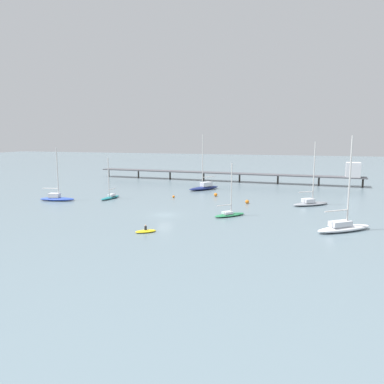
{
  "coord_description": "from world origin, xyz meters",
  "views": [
    {
      "loc": [
        22.26,
        -60.27,
        14.0
      ],
      "look_at": [
        0.0,
        17.19,
        1.5
      ],
      "focal_mm": 34.89,
      "sensor_mm": 36.0,
      "label": 1
    }
  ],
  "objects_px": {
    "sailboat_white": "(344,226)",
    "mooring_buoy_mid": "(174,197)",
    "dinghy_yellow": "(146,231)",
    "sailboat_teal": "(110,196)",
    "mooring_buoy_far": "(216,195)",
    "sailboat_green": "(229,213)",
    "pier": "(263,172)",
    "sailboat_blue": "(57,197)",
    "sailboat_navy": "(204,187)",
    "mooring_buoy_inner": "(247,202)",
    "sailboat_gray": "(310,202)"
  },
  "relations": [
    {
      "from": "sailboat_teal",
      "to": "sailboat_navy",
      "type": "bearing_deg",
      "value": 48.56
    },
    {
      "from": "sailboat_green",
      "to": "sailboat_teal",
      "type": "relative_size",
      "value": 1.01
    },
    {
      "from": "mooring_buoy_mid",
      "to": "sailboat_teal",
      "type": "bearing_deg",
      "value": -158.85
    },
    {
      "from": "sailboat_gray",
      "to": "mooring_buoy_mid",
      "type": "distance_m",
      "value": 29.03
    },
    {
      "from": "sailboat_white",
      "to": "mooring_buoy_mid",
      "type": "xyz_separation_m",
      "value": [
        -33.13,
        20.6,
        -0.53
      ]
    },
    {
      "from": "mooring_buoy_inner",
      "to": "mooring_buoy_mid",
      "type": "bearing_deg",
      "value": 171.52
    },
    {
      "from": "sailboat_white",
      "to": "mooring_buoy_far",
      "type": "relative_size",
      "value": 17.24
    },
    {
      "from": "sailboat_teal",
      "to": "mooring_buoy_far",
      "type": "relative_size",
      "value": 11.3
    },
    {
      "from": "sailboat_green",
      "to": "mooring_buoy_inner",
      "type": "bearing_deg",
      "value": 83.95
    },
    {
      "from": "sailboat_gray",
      "to": "mooring_buoy_inner",
      "type": "height_order",
      "value": "sailboat_gray"
    },
    {
      "from": "mooring_buoy_far",
      "to": "sailboat_blue",
      "type": "bearing_deg",
      "value": -154.88
    },
    {
      "from": "pier",
      "to": "dinghy_yellow",
      "type": "relative_size",
      "value": 24.6
    },
    {
      "from": "sailboat_green",
      "to": "sailboat_blue",
      "type": "bearing_deg",
      "value": 172.6
    },
    {
      "from": "sailboat_teal",
      "to": "sailboat_blue",
      "type": "distance_m",
      "value": 11.16
    },
    {
      "from": "pier",
      "to": "mooring_buoy_far",
      "type": "xyz_separation_m",
      "value": [
        -7.96,
        -26.8,
        -2.79
      ]
    },
    {
      "from": "sailboat_green",
      "to": "sailboat_teal",
      "type": "height_order",
      "value": "sailboat_green"
    },
    {
      "from": "mooring_buoy_far",
      "to": "sailboat_white",
      "type": "bearing_deg",
      "value": -45.62
    },
    {
      "from": "sailboat_blue",
      "to": "sailboat_navy",
      "type": "xyz_separation_m",
      "value": [
        26.39,
        23.95,
        0.14
      ]
    },
    {
      "from": "sailboat_green",
      "to": "sailboat_white",
      "type": "distance_m",
      "value": 18.61
    },
    {
      "from": "mooring_buoy_mid",
      "to": "dinghy_yellow",
      "type": "bearing_deg",
      "value": -78.99
    },
    {
      "from": "sailboat_gray",
      "to": "dinghy_yellow",
      "type": "distance_m",
      "value": 36.68
    },
    {
      "from": "sailboat_green",
      "to": "dinghy_yellow",
      "type": "bearing_deg",
      "value": -124.91
    },
    {
      "from": "mooring_buoy_far",
      "to": "mooring_buoy_inner",
      "type": "bearing_deg",
      "value": -40.73
    },
    {
      "from": "pier",
      "to": "sailboat_navy",
      "type": "xyz_separation_m",
      "value": [
        -12.95,
        -17.56,
        -2.35
      ]
    },
    {
      "from": "pier",
      "to": "sailboat_white",
      "type": "xyz_separation_m",
      "value": [
        16.59,
        -51.88,
        -2.38
      ]
    },
    {
      "from": "mooring_buoy_far",
      "to": "sailboat_teal",
      "type": "bearing_deg",
      "value": -156.2
    },
    {
      "from": "sailboat_green",
      "to": "sailboat_blue",
      "type": "relative_size",
      "value": 0.81
    },
    {
      "from": "sailboat_green",
      "to": "mooring_buoy_far",
      "type": "relative_size",
      "value": 11.38
    },
    {
      "from": "pier",
      "to": "mooring_buoy_far",
      "type": "distance_m",
      "value": 28.09
    },
    {
      "from": "pier",
      "to": "sailboat_blue",
      "type": "xyz_separation_m",
      "value": [
        -39.34,
        -41.51,
        -2.49
      ]
    },
    {
      "from": "sailboat_gray",
      "to": "mooring_buoy_mid",
      "type": "bearing_deg",
      "value": 178.47
    },
    {
      "from": "sailboat_teal",
      "to": "dinghy_yellow",
      "type": "relative_size",
      "value": 2.79
    },
    {
      "from": "mooring_buoy_inner",
      "to": "sailboat_gray",
      "type": "bearing_deg",
      "value": 7.89
    },
    {
      "from": "dinghy_yellow",
      "to": "mooring_buoy_mid",
      "type": "height_order",
      "value": "dinghy_yellow"
    },
    {
      "from": "mooring_buoy_far",
      "to": "mooring_buoy_mid",
      "type": "height_order",
      "value": "mooring_buoy_far"
    },
    {
      "from": "dinghy_yellow",
      "to": "mooring_buoy_inner",
      "type": "xyz_separation_m",
      "value": [
        11.03,
        26.56,
        0.19
      ]
    },
    {
      "from": "sailboat_teal",
      "to": "mooring_buoy_mid",
      "type": "height_order",
      "value": "sailboat_teal"
    },
    {
      "from": "sailboat_white",
      "to": "mooring_buoy_far",
      "type": "bearing_deg",
      "value": 134.38
    },
    {
      "from": "sailboat_gray",
      "to": "sailboat_white",
      "type": "bearing_deg",
      "value": -78.28
    },
    {
      "from": "sailboat_white",
      "to": "mooring_buoy_mid",
      "type": "relative_size",
      "value": 24.96
    },
    {
      "from": "sailboat_white",
      "to": "pier",
      "type": "bearing_deg",
      "value": 107.73
    },
    {
      "from": "mooring_buoy_mid",
      "to": "mooring_buoy_inner",
      "type": "bearing_deg",
      "value": -8.48
    },
    {
      "from": "sailboat_teal",
      "to": "sailboat_blue",
      "type": "relative_size",
      "value": 0.8
    },
    {
      "from": "sailboat_navy",
      "to": "mooring_buoy_far",
      "type": "bearing_deg",
      "value": -61.62
    },
    {
      "from": "sailboat_green",
      "to": "sailboat_gray",
      "type": "relative_size",
      "value": 0.72
    },
    {
      "from": "sailboat_green",
      "to": "mooring_buoy_far",
      "type": "height_order",
      "value": "sailboat_green"
    },
    {
      "from": "mooring_buoy_far",
      "to": "pier",
      "type": "bearing_deg",
      "value": 73.46
    },
    {
      "from": "pier",
      "to": "sailboat_gray",
      "type": "height_order",
      "value": "sailboat_gray"
    },
    {
      "from": "pier",
      "to": "sailboat_gray",
      "type": "bearing_deg",
      "value": -68.74
    },
    {
      "from": "mooring_buoy_inner",
      "to": "sailboat_green",
      "type": "bearing_deg",
      "value": -96.05
    }
  ]
}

